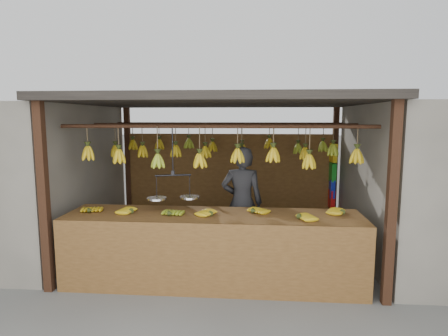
{
  "coord_description": "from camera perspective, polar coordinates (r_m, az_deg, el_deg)",
  "views": [
    {
      "loc": [
        0.49,
        -5.66,
        2.11
      ],
      "look_at": [
        0.0,
        0.3,
        1.3
      ],
      "focal_mm": 30.0,
      "sensor_mm": 36.0,
      "label": 1
    }
  ],
  "objects": [
    {
      "name": "vendor",
      "position": [
        5.61,
        2.75,
        -5.32
      ],
      "size": [
        0.62,
        0.41,
        1.69
      ],
      "primitive_type": "imported",
      "rotation": [
        0.0,
        0.0,
        3.14
      ],
      "color": "#262628",
      "rests_on": "ground"
    },
    {
      "name": "bag_bundles",
      "position": [
        7.25,
        16.18,
        -1.5
      ],
      "size": [
        0.08,
        0.26,
        1.21
      ],
      "color": "yellow",
      "rests_on": "ground"
    },
    {
      "name": "balance_scale",
      "position": [
        4.87,
        -7.72,
        -3.87
      ],
      "size": [
        0.66,
        0.36,
        0.94
      ],
      "color": "black",
      "rests_on": "ground"
    },
    {
      "name": "neighbor_left",
      "position": [
        7.05,
        -30.83,
        -1.21
      ],
      "size": [
        3.0,
        3.0,
        2.3
      ],
      "primitive_type": "cube",
      "color": "slate",
      "rests_on": "ground"
    },
    {
      "name": "ground",
      "position": [
        6.06,
        -0.24,
        -12.66
      ],
      "size": [
        80.0,
        80.0,
        0.0
      ],
      "primitive_type": "plane",
      "color": "#5B5B57"
    },
    {
      "name": "hanging_bananas",
      "position": [
        5.72,
        -0.18,
        2.61
      ],
      "size": [
        3.63,
        2.24,
        0.37
      ],
      "color": "gold",
      "rests_on": "ground"
    },
    {
      "name": "counter",
      "position": [
        4.67,
        -1.82,
        -9.69
      ],
      "size": [
        3.73,
        0.85,
        0.96
      ],
      "color": "brown",
      "rests_on": "ground"
    },
    {
      "name": "stall",
      "position": [
        6.01,
        0.02,
        6.39
      ],
      "size": [
        4.3,
        3.3,
        2.4
      ],
      "color": "black",
      "rests_on": "ground"
    }
  ]
}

